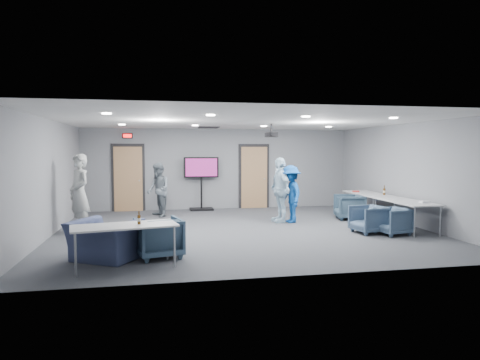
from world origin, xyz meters
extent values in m
plane|color=#3D3F45|center=(0.00, 0.00, 0.00)|extent=(9.00, 9.00, 0.00)
plane|color=silver|center=(0.00, 0.00, 2.70)|extent=(9.00, 9.00, 0.00)
cube|color=slate|center=(0.00, 4.00, 1.35)|extent=(9.00, 0.02, 2.70)
cube|color=slate|center=(0.00, -4.00, 1.35)|extent=(9.00, 0.02, 2.70)
cube|color=slate|center=(-4.50, 0.00, 1.35)|extent=(0.02, 8.00, 2.70)
cube|color=slate|center=(4.50, 0.00, 1.35)|extent=(0.02, 8.00, 2.70)
cube|color=black|center=(-3.00, 3.97, 1.08)|extent=(1.06, 0.06, 2.24)
cube|color=#9C764B|center=(-3.00, 3.93, 1.05)|extent=(0.90, 0.05, 2.10)
cylinder|color=#94979C|center=(-2.65, 3.88, 1.00)|extent=(0.04, 0.10, 0.04)
cube|color=black|center=(1.20, 3.97, 1.08)|extent=(1.06, 0.06, 2.24)
cube|color=#9C764B|center=(1.20, 3.93, 1.05)|extent=(0.90, 0.05, 2.10)
cylinder|color=#94979C|center=(1.55, 3.88, 1.00)|extent=(0.04, 0.10, 0.04)
cube|color=black|center=(-3.00, 3.94, 2.45)|extent=(0.32, 0.06, 0.16)
cube|color=#FF0C0C|center=(-3.00, 3.90, 2.45)|extent=(0.26, 0.02, 0.11)
cube|color=black|center=(-0.50, 2.80, 2.69)|extent=(0.60, 0.60, 0.03)
cylinder|color=white|center=(-3.00, -1.80, 2.69)|extent=(0.18, 0.18, 0.02)
cylinder|color=white|center=(-3.00, 1.80, 2.69)|extent=(0.18, 0.18, 0.02)
cylinder|color=white|center=(-1.00, -1.80, 2.69)|extent=(0.18, 0.18, 0.02)
cylinder|color=white|center=(-1.00, 1.80, 2.69)|extent=(0.18, 0.18, 0.02)
cylinder|color=white|center=(1.00, -1.80, 2.69)|extent=(0.18, 0.18, 0.02)
cylinder|color=white|center=(1.00, 1.80, 2.69)|extent=(0.18, 0.18, 0.02)
cylinder|color=white|center=(3.00, -1.80, 2.69)|extent=(0.18, 0.18, 0.02)
cylinder|color=white|center=(3.00, 1.80, 2.69)|extent=(0.18, 0.18, 0.02)
imported|color=#A0A3A0|center=(-3.90, 0.34, 0.95)|extent=(0.77, 0.83, 1.90)
imported|color=slate|center=(-2.05, 2.54, 0.81)|extent=(0.84, 0.94, 1.62)
imported|color=#BFE1F6|center=(1.26, 0.97, 0.90)|extent=(0.56, 1.10, 1.79)
imported|color=navy|center=(1.52, 0.84, 0.79)|extent=(0.65, 1.05, 1.57)
imported|color=#334758|center=(3.35, 1.03, 0.36)|extent=(0.93, 0.91, 0.72)
imported|color=#3A4E65|center=(2.90, -0.98, 0.33)|extent=(0.83, 0.81, 0.66)
imported|color=#3C5067|center=(3.35, -1.26, 0.32)|extent=(0.82, 0.80, 0.64)
imported|color=#3C5369|center=(-2.05, -2.39, 0.37)|extent=(0.97, 0.98, 0.74)
imported|color=#3D4669|center=(-3.01, -2.40, 0.36)|extent=(1.45, 1.40, 0.72)
cube|color=silver|center=(4.00, 1.13, 0.71)|extent=(0.79, 1.89, 0.03)
cylinder|color=#94979C|center=(3.69, 2.00, 0.35)|extent=(0.04, 0.04, 0.70)
cylinder|color=#94979C|center=(3.69, 0.27, 0.35)|extent=(0.04, 0.04, 0.70)
cylinder|color=#94979C|center=(4.31, 2.00, 0.35)|extent=(0.04, 0.04, 0.70)
cylinder|color=#94979C|center=(4.31, 0.27, 0.35)|extent=(0.04, 0.04, 0.70)
cube|color=silver|center=(4.00, -0.77, 0.71)|extent=(0.81, 1.94, 0.03)
cylinder|color=#94979C|center=(3.67, 0.12, 0.35)|extent=(0.04, 0.04, 0.70)
cylinder|color=#94979C|center=(3.67, -1.66, 0.35)|extent=(0.04, 0.04, 0.70)
cylinder|color=#94979C|center=(4.33, 0.12, 0.35)|extent=(0.04, 0.04, 0.70)
cylinder|color=#94979C|center=(4.33, -1.66, 0.35)|extent=(0.04, 0.04, 0.70)
cube|color=silver|center=(-2.61, -3.00, 0.71)|extent=(1.83, 1.03, 0.03)
cylinder|color=#94979C|center=(-1.90, -2.58, 0.35)|extent=(0.04, 0.04, 0.70)
cylinder|color=#94979C|center=(-3.44, -2.87, 0.35)|extent=(0.04, 0.04, 0.70)
cylinder|color=#94979C|center=(-1.79, -3.13, 0.35)|extent=(0.04, 0.04, 0.70)
cylinder|color=#94979C|center=(-3.33, -3.42, 0.35)|extent=(0.04, 0.04, 0.70)
cylinder|color=#53310E|center=(-2.38, -2.97, 0.81)|extent=(0.06, 0.06, 0.16)
cylinder|color=#53310E|center=(-2.38, -2.97, 0.92)|extent=(0.02, 0.02, 0.07)
cylinder|color=beige|center=(-2.38, -2.97, 0.81)|extent=(0.06, 0.06, 0.05)
cylinder|color=#53310E|center=(4.20, 0.61, 0.82)|extent=(0.07, 0.07, 0.19)
cylinder|color=#53310E|center=(4.20, 0.61, 0.96)|extent=(0.02, 0.02, 0.08)
cylinder|color=beige|center=(4.20, 0.61, 0.82)|extent=(0.07, 0.07, 0.06)
cube|color=#B6332D|center=(3.79, 1.53, 0.75)|extent=(0.21, 0.16, 0.04)
cube|color=white|center=(4.21, -1.21, 0.75)|extent=(0.21, 0.15, 0.05)
cube|color=black|center=(-0.64, 3.75, 0.03)|extent=(0.77, 0.55, 0.06)
cylinder|color=black|center=(-0.64, 3.75, 0.71)|extent=(0.06, 0.06, 1.31)
cube|color=black|center=(-0.64, 3.75, 1.42)|extent=(1.15, 0.07, 0.68)
cube|color=#7A1B5F|center=(-0.64, 3.70, 1.42)|extent=(1.04, 0.01, 0.59)
cylinder|color=black|center=(0.95, 0.78, 2.58)|extent=(0.04, 0.04, 0.22)
cube|color=black|center=(0.95, 0.78, 2.40)|extent=(0.32, 0.28, 0.12)
cylinder|color=black|center=(0.95, 0.63, 2.40)|extent=(0.08, 0.06, 0.08)
camera|label=1|loc=(-2.05, -10.36, 1.99)|focal=32.00mm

